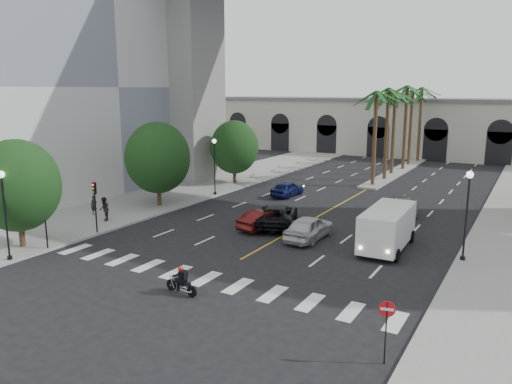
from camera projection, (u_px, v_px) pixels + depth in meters
name	position (u px, v px, depth m)	size (l,w,h in m)	color
ground	(222.00, 270.00, 27.62)	(140.00, 140.00, 0.00)	black
sidewalk_left	(178.00, 193.00, 47.66)	(8.00, 100.00, 0.15)	gray
median	(397.00, 172.00, 59.89)	(2.00, 24.00, 0.20)	gray
building_left	(59.00, 84.00, 48.87)	(16.50, 32.50, 20.60)	silver
pier_building	(428.00, 127.00, 73.49)	(71.00, 10.50, 8.50)	beige
palm_a	(377.00, 97.00, 49.57)	(3.20, 3.20, 10.30)	#47331E
palm_b	(389.00, 93.00, 52.86)	(3.20, 3.20, 10.60)	#47331E
palm_c	(395.00, 97.00, 56.50)	(3.20, 3.20, 10.10)	#47331E
palm_d	(407.00, 91.00, 59.58)	(3.20, 3.20, 10.90)	#47331E
palm_e	(413.00, 94.00, 63.19)	(3.20, 3.20, 10.40)	#47331E
palm_f	(422.00, 92.00, 66.39)	(3.20, 3.20, 10.70)	#47331E
street_tree_near	(17.00, 186.00, 30.59)	(5.20, 5.20, 6.89)	#382616
street_tree_mid	(158.00, 158.00, 41.60)	(5.44, 5.44, 7.21)	#382616
street_tree_far	(234.00, 147.00, 51.85)	(5.04, 5.04, 6.68)	#382616
lamp_post_left_near	(5.00, 208.00, 28.27)	(0.40, 0.40, 5.35)	black
lamp_post_left_far	(215.00, 162.00, 46.11)	(0.40, 0.40, 5.35)	black
lamp_post_right	(467.00, 208.00, 28.22)	(0.40, 0.40, 5.35)	black
traffic_signal_near	(45.00, 211.00, 30.49)	(0.25, 0.18, 3.65)	black
traffic_signal_far	(95.00, 199.00, 33.89)	(0.25, 0.18, 3.65)	black
motorcycle_rider	(182.00, 282.00, 24.28)	(1.97, 0.53, 1.42)	black
car_a	(309.00, 228.00, 33.10)	(1.93, 4.80, 1.63)	#B6B7BB
car_b	(263.00, 220.00, 35.57)	(1.49, 4.26, 1.40)	#470E0E
car_c	(277.00, 215.00, 36.27)	(2.70, 5.86, 1.63)	black
car_d	(402.00, 205.00, 40.04)	(2.06, 5.07, 1.47)	slate
car_e	(287.00, 189.00, 46.54)	(1.68, 4.18, 1.42)	#111851
cargo_van	(387.00, 227.00, 30.94)	(2.62, 6.17, 2.60)	silver
pedestrian_a	(94.00, 205.00, 39.02)	(0.56, 0.37, 1.54)	black
pedestrian_b	(104.00, 209.00, 37.18)	(0.88, 0.69, 1.81)	black
do_not_enter_sign	(387.00, 319.00, 17.84)	(0.59, 0.15, 2.45)	black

